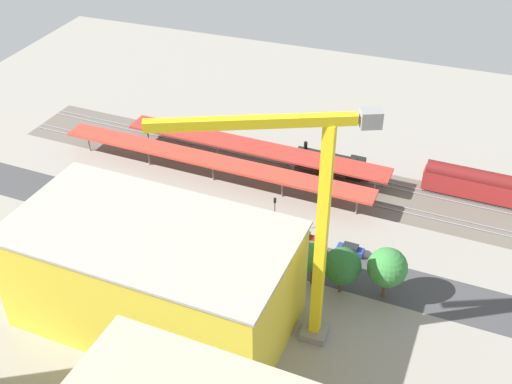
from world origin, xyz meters
TOP-DOWN VIEW (x-y plane):
  - ground_plane at (0.00, 0.00)m, footprint 165.23×165.23m
  - rail_bed at (0.00, -19.87)m, footprint 103.85×19.63m
  - street_asphalt at (0.00, 3.30)m, footprint 103.58×13.85m
  - track_rails at (0.00, -19.87)m, footprint 103.16×13.21m
  - platform_canopy_near at (7.22, -12.45)m, footprint 63.03×7.61m
  - platform_canopy_far at (1.66, -20.34)m, footprint 54.37×7.88m
  - locomotive at (-13.76, -23.26)m, footprint 14.97×3.64m
  - passenger_coach at (-39.62, -23.26)m, footprint 17.68×3.80m
  - parked_car_0 at (-22.52, -0.07)m, footprint 4.51×2.00m
  - parked_car_1 at (-14.32, -0.38)m, footprint 4.11×1.83m
  - parked_car_2 at (-6.06, -0.06)m, footprint 4.42×2.17m
  - parked_car_3 at (1.75, -0.33)m, footprint 4.59×2.09m
  - parked_car_4 at (9.04, -0.52)m, footprint 4.78×2.19m
  - parked_car_5 at (17.47, -0.02)m, footprint 4.55×1.99m
  - parked_car_6 at (24.33, 0.32)m, footprint 4.82×2.10m
  - construction_building at (0.45, 23.31)m, footprint 39.01×21.59m
  - construction_roof_slab at (0.45, 23.31)m, footprint 39.64×22.22m
  - tower_crane at (-19.96, 19.89)m, footprint 24.67×12.26m
  - box_truck_0 at (11.55, 7.23)m, footprint 9.13×3.24m
  - street_tree_0 at (-18.58, 8.87)m, footprint 4.64×4.64m
  - street_tree_1 at (0.08, 7.69)m, footprint 4.87×4.87m
  - street_tree_2 at (-29.51, 7.95)m, footprint 5.97×5.97m
  - street_tree_3 at (25.61, 7.98)m, footprint 4.55×4.55m
  - street_tree_4 at (-23.09, 9.14)m, footprint 5.71×5.71m
  - traffic_light at (-9.03, -1.12)m, footprint 0.50×0.36m

SIDE VIEW (x-z plane):
  - ground_plane at x=0.00m, z-range 0.00..0.00m
  - rail_bed at x=0.00m, z-range 0.00..0.01m
  - street_asphalt at x=0.00m, z-range 0.00..0.01m
  - track_rails at x=0.00m, z-range 0.12..0.24m
  - parked_car_6 at x=24.33m, z-range -0.09..1.56m
  - parked_car_0 at x=-22.52m, z-range -0.10..1.66m
  - parked_car_3 at x=1.75m, z-range -0.10..1.67m
  - parked_car_4 at x=9.04m, z-range -0.10..1.70m
  - parked_car_2 at x=-6.06m, z-range -0.10..1.71m
  - parked_car_5 at x=17.47m, z-range -0.11..1.72m
  - parked_car_1 at x=-14.32m, z-range -0.11..1.75m
  - box_truck_0 at x=11.55m, z-range 0.00..3.24m
  - locomotive at x=-13.76m, z-range -0.74..4.58m
  - passenger_coach at x=-39.62m, z-range 0.16..6.31m
  - platform_canopy_far at x=1.66m, z-range 1.90..6.17m
  - platform_canopy_near at x=7.22m, z-range 2.02..6.62m
  - traffic_light at x=-9.03m, z-range 1.12..8.31m
  - street_tree_1 at x=0.08m, z-range 1.17..8.43m
  - street_tree_4 at x=-23.09m, z-range 1.12..9.10m
  - street_tree_0 at x=-18.58m, z-range 1.51..9.25m
  - street_tree_3 at x=25.61m, z-range 1.56..9.30m
  - street_tree_2 at x=-29.51m, z-range 1.38..10.16m
  - construction_building at x=0.45m, z-range 0.00..15.67m
  - construction_roof_slab at x=0.45m, z-range 15.67..16.07m
  - tower_crane at x=-19.96m, z-range 3.27..38.76m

